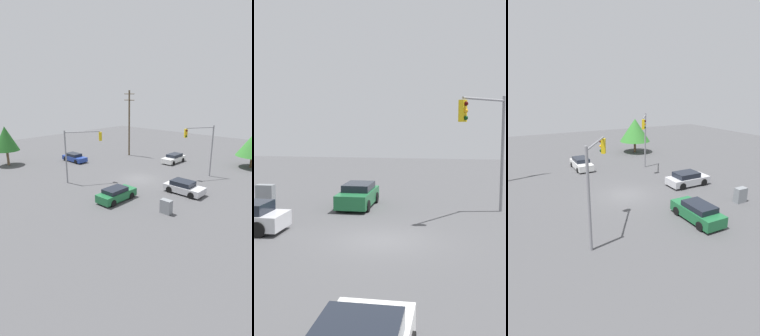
% 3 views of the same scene
% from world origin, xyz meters
% --- Properties ---
extents(ground_plane, '(80.00, 80.00, 0.00)m').
position_xyz_m(ground_plane, '(0.00, 0.00, 0.00)').
color(ground_plane, '#4C4C4F').
extents(sedan_white, '(1.95, 4.46, 1.36)m').
position_xyz_m(sedan_white, '(1.23, -10.20, 0.66)').
color(sedan_white, silver).
rests_on(sedan_white, ground_plane).
extents(sedan_green, '(1.92, 4.33, 1.39)m').
position_xyz_m(sedan_green, '(-2.60, 6.89, 0.68)').
color(sedan_green, '#1E6638').
rests_on(sedan_green, ground_plane).
extents(sedan_silver, '(4.31, 2.07, 1.39)m').
position_xyz_m(sedan_silver, '(-6.72, 0.48, 0.68)').
color(sedan_silver, silver).
rests_on(sedan_silver, ground_plane).
extents(traffic_signal_main, '(2.60, 3.84, 6.45)m').
position_xyz_m(traffic_signal_main, '(4.73, 5.54, 4.45)').
color(traffic_signal_main, gray).
rests_on(traffic_signal_main, ground_plane).
extents(traffic_signal_cross, '(2.39, 3.53, 6.73)m').
position_xyz_m(traffic_signal_cross, '(-5.32, -6.00, 4.60)').
color(traffic_signal_cross, gray).
rests_on(traffic_signal_cross, ground_plane).
extents(electrical_cabinet, '(1.05, 0.59, 1.31)m').
position_xyz_m(electrical_cabinet, '(-8.08, 6.01, 0.66)').
color(electrical_cabinet, gray).
rests_on(electrical_cabinet, ground_plane).
extents(tree_corner, '(4.64, 4.64, 5.21)m').
position_xyz_m(tree_corner, '(-8.86, -15.30, 3.47)').
color(tree_corner, brown).
rests_on(tree_corner, ground_plane).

